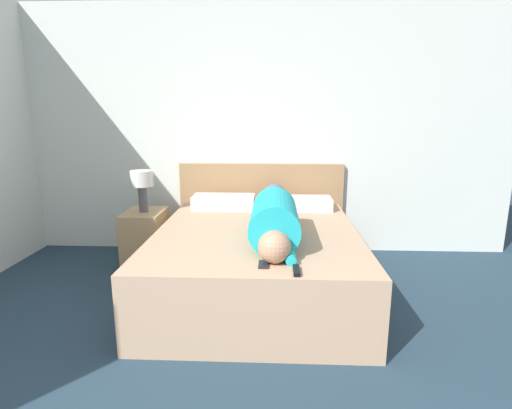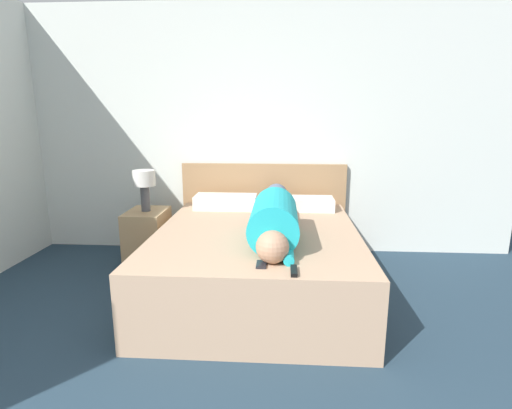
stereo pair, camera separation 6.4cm
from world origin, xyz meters
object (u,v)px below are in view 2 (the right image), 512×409
at_px(pillow_near_headboard, 226,202).
at_px(table_lamp, 144,182).
at_px(tv_remote, 294,271).
at_px(bed, 257,261).
at_px(cell_phone, 261,264).
at_px(person_lying, 275,215).
at_px(nightstand, 148,238).
at_px(pillow_second, 304,204).

bearing_deg(pillow_near_headboard, table_lamp, -164.68).
bearing_deg(tv_remote, pillow_near_headboard, 111.40).
bearing_deg(bed, cell_phone, -84.45).
xyz_separation_m(bed, cell_phone, (0.08, -0.79, 0.28)).
bearing_deg(cell_phone, tv_remote, -28.05).
relative_size(bed, table_lamp, 5.01).
distance_m(table_lamp, person_lying, 1.42).
relative_size(table_lamp, cell_phone, 3.07).
relative_size(bed, tv_remote, 13.34).
height_order(pillow_near_headboard, tv_remote, pillow_near_headboard).
bearing_deg(pillow_near_headboard, nightstand, -164.68).
bearing_deg(pillow_second, cell_phone, -102.57).
xyz_separation_m(nightstand, table_lamp, (-0.00, 0.00, 0.56)).
distance_m(nightstand, person_lying, 1.48).
relative_size(person_lying, tv_remote, 11.97).
bearing_deg(pillow_second, nightstand, -172.35).
height_order(bed, table_lamp, table_lamp).
xyz_separation_m(nightstand, pillow_second, (1.54, 0.21, 0.33)).
xyz_separation_m(table_lamp, person_lying, (1.27, -0.63, -0.14)).
height_order(nightstand, pillow_second, pillow_second).
bearing_deg(person_lying, tv_remote, -80.59).
xyz_separation_m(nightstand, person_lying, (1.27, -0.63, 0.42)).
height_order(table_lamp, pillow_near_headboard, table_lamp).
relative_size(nightstand, table_lamp, 1.41).
bearing_deg(pillow_near_headboard, person_lying, -58.65).
bearing_deg(nightstand, person_lying, -26.51).
bearing_deg(bed, pillow_second, 60.85).
height_order(nightstand, pillow_near_headboard, pillow_near_headboard).
bearing_deg(pillow_near_headboard, tv_remote, -68.60).
bearing_deg(table_lamp, tv_remote, -45.75).
bearing_deg(pillow_second, person_lying, -108.12).
bearing_deg(bed, tv_remote, -72.71).
height_order(table_lamp, tv_remote, table_lamp).
height_order(person_lying, tv_remote, person_lying).
bearing_deg(pillow_near_headboard, cell_phone, -73.93).
xyz_separation_m(pillow_near_headboard, tv_remote, (0.64, -1.65, -0.06)).
relative_size(bed, pillow_near_headboard, 3.24).
distance_m(table_lamp, tv_remote, 2.03).
xyz_separation_m(nightstand, pillow_near_headboard, (0.76, 0.21, 0.34)).
height_order(person_lying, pillow_second, person_lying).
bearing_deg(table_lamp, bed, -25.88).
bearing_deg(nightstand, pillow_second, 7.65).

